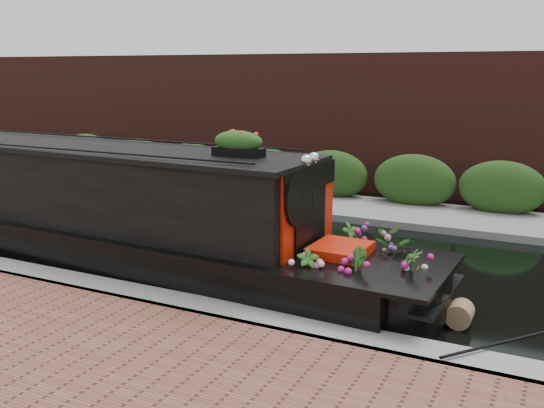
% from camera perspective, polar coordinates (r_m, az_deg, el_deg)
% --- Properties ---
extents(ground, '(80.00, 80.00, 0.00)m').
position_cam_1_polar(ground, '(12.22, -2.96, -4.35)').
color(ground, black).
rests_on(ground, ground).
extents(near_bank_coping, '(40.00, 0.60, 0.50)m').
position_cam_1_polar(near_bank_coping, '(9.64, -12.69, -9.41)').
color(near_bank_coping, gray).
rests_on(near_bank_coping, ground).
extents(far_bank_path, '(40.00, 2.40, 0.34)m').
position_cam_1_polar(far_bank_path, '(15.89, 4.44, -0.36)').
color(far_bank_path, gray).
rests_on(far_bank_path, ground).
extents(far_hedge, '(40.00, 1.10, 2.80)m').
position_cam_1_polar(far_hedge, '(16.71, 5.60, 0.26)').
color(far_hedge, '#204115').
rests_on(far_hedge, ground).
extents(far_brick_wall, '(40.00, 1.00, 8.00)m').
position_cam_1_polar(far_brick_wall, '(18.65, 7.89, 1.50)').
color(far_brick_wall, '#4B1F19').
rests_on(far_brick_wall, ground).
extents(narrowboat, '(12.20, 2.63, 2.83)m').
position_cam_1_polar(narrowboat, '(11.65, -15.73, -1.35)').
color(narrowboat, black).
rests_on(narrowboat, ground).
extents(rope_fender, '(0.36, 0.38, 0.36)m').
position_cam_1_polar(rope_fender, '(9.09, 17.27, -9.86)').
color(rope_fender, '#8A6748').
rests_on(rope_fender, ground).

